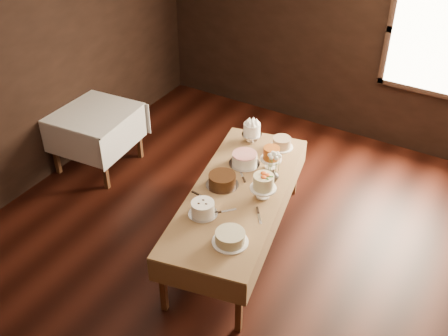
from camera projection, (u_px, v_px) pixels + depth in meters
floor at (214, 250)px, 5.79m from camera, size 5.00×6.00×0.01m
wall_back at (334, 32)px, 7.08m from camera, size 5.00×0.02×2.80m
wall_left at (20, 77)px, 6.02m from camera, size 0.02×6.00×2.80m
window at (439, 39)px, 6.38m from camera, size 1.10×0.05×1.30m
display_table at (238, 196)px, 5.49m from camera, size 1.34×2.43×0.71m
side_table at (94, 118)px, 6.68m from camera, size 1.00×1.00×0.78m
cake_meringue at (252, 133)px, 6.15m from camera, size 0.26×0.26×0.25m
cake_speckled at (282, 143)px, 6.08m from camera, size 0.29×0.29×0.12m
cake_lattice at (244, 160)px, 5.82m from camera, size 0.38×0.38×0.12m
cake_caramel at (271, 159)px, 5.73m from camera, size 0.24×0.24×0.26m
cake_chocolate at (222, 181)px, 5.51m from camera, size 0.39×0.39×0.13m
cake_flowers at (263, 187)px, 5.32m from camera, size 0.26×0.26×0.27m
cake_swirl at (203, 209)px, 5.13m from camera, size 0.28×0.28×0.14m
cake_cream at (230, 238)px, 4.83m from camera, size 0.37×0.37×0.12m
cake_server_a at (229, 210)px, 5.22m from camera, size 0.18×0.19×0.01m
cake_server_b at (260, 218)px, 5.12m from camera, size 0.16×0.21×0.01m
cake_server_c at (241, 173)px, 5.71m from camera, size 0.19×0.19×0.01m
cake_server_d at (270, 183)px, 5.56m from camera, size 0.13×0.23×0.01m
cake_server_e at (205, 198)px, 5.37m from camera, size 0.24×0.05×0.01m
flower_vase at (273, 175)px, 5.58m from camera, size 0.16×0.16×0.12m
flower_bouquet at (274, 161)px, 5.48m from camera, size 0.14×0.14×0.20m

